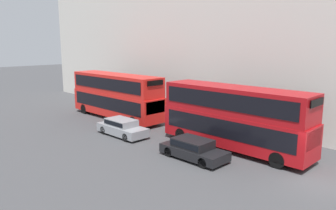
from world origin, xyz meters
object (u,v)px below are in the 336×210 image
(bus_leading, at_px, (234,115))
(car_dark_sedan, at_px, (193,148))
(pedestrian, at_px, (256,133))
(car_hatchback, at_px, (122,127))
(bus_second_in_queue, at_px, (116,94))

(bus_leading, xyz_separation_m, car_dark_sedan, (-3.40, 0.72, -1.72))
(pedestrian, bearing_deg, car_hatchback, 124.25)
(car_dark_sedan, xyz_separation_m, pedestrian, (5.81, -1.07, 0.04))
(bus_second_in_queue, relative_size, car_dark_sedan, 2.56)
(bus_leading, height_order, car_hatchback, bus_leading)
(bus_second_in_queue, relative_size, pedestrian, 7.11)
(bus_second_in_queue, bearing_deg, bus_leading, -90.00)
(bus_leading, xyz_separation_m, bus_second_in_queue, (0.00, 13.56, -0.02))
(bus_leading, height_order, bus_second_in_queue, bus_leading)
(bus_leading, relative_size, bus_second_in_queue, 0.96)
(bus_second_in_queue, bearing_deg, car_hatchback, -122.33)
(car_hatchback, bearing_deg, car_dark_sedan, -90.00)
(bus_second_in_queue, xyz_separation_m, pedestrian, (2.41, -13.91, -1.66))
(bus_second_in_queue, xyz_separation_m, car_hatchback, (-3.40, -5.37, -1.67))
(pedestrian, bearing_deg, bus_second_in_queue, 99.84)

